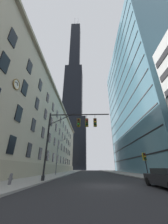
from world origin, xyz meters
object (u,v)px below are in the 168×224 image
traffic_signal_mast (75,128)px  fire_hydrant (11,178)px  traffic_light_near_right (145,158)px  street_lamppost (59,153)px

traffic_signal_mast → fire_hydrant: 8.05m
traffic_signal_mast → fire_hydrant: size_ratio=9.25×
traffic_signal_mast → traffic_light_near_right: 10.93m
traffic_signal_mast → traffic_light_near_right: traffic_signal_mast is taller
traffic_light_near_right → street_lamppost: street_lamppost is taller
traffic_light_near_right → street_lamppost: size_ratio=0.46×
traffic_signal_mast → street_lamppost: size_ratio=1.10×
street_lamppost → fire_hydrant: bearing=-89.9°
traffic_signal_mast → street_lamppost: bearing=110.2°
traffic_light_near_right → fire_hydrant: 16.51m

